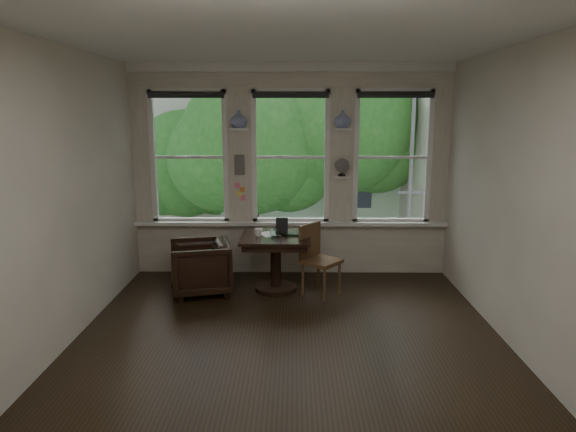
{
  "coord_description": "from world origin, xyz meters",
  "views": [
    {
      "loc": [
        0.05,
        -5.11,
        2.35
      ],
      "look_at": [
        -0.02,
        0.9,
        1.12
      ],
      "focal_mm": 32.0,
      "sensor_mm": 36.0,
      "label": 1
    }
  ],
  "objects_px": {
    "laptop": "(288,235)",
    "mug": "(258,232)",
    "armchair_left": "(200,267)",
    "side_chair_right": "(321,261)",
    "table": "(276,263)"
  },
  "relations": [
    {
      "from": "laptop",
      "to": "mug",
      "type": "height_order",
      "value": "mug"
    },
    {
      "from": "laptop",
      "to": "table",
      "type": "bearing_deg",
      "value": -173.93
    },
    {
      "from": "table",
      "to": "armchair_left",
      "type": "height_order",
      "value": "table"
    },
    {
      "from": "armchair_left",
      "to": "mug",
      "type": "distance_m",
      "value": 0.89
    },
    {
      "from": "side_chair_right",
      "to": "mug",
      "type": "xyz_separation_m",
      "value": [
        -0.82,
        0.14,
        0.34
      ]
    },
    {
      "from": "table",
      "to": "mug",
      "type": "distance_m",
      "value": 0.48
    },
    {
      "from": "table",
      "to": "armchair_left",
      "type": "xyz_separation_m",
      "value": [
        -0.98,
        -0.12,
        -0.03
      ]
    },
    {
      "from": "side_chair_right",
      "to": "mug",
      "type": "distance_m",
      "value": 0.9
    },
    {
      "from": "side_chair_right",
      "to": "armchair_left",
      "type": "bearing_deg",
      "value": 126.41
    },
    {
      "from": "table",
      "to": "laptop",
      "type": "distance_m",
      "value": 0.42
    },
    {
      "from": "side_chair_right",
      "to": "laptop",
      "type": "relative_size",
      "value": 3.0
    },
    {
      "from": "table",
      "to": "laptop",
      "type": "xyz_separation_m",
      "value": [
        0.16,
        -0.01,
        0.39
      ]
    },
    {
      "from": "table",
      "to": "side_chair_right",
      "type": "relative_size",
      "value": 0.98
    },
    {
      "from": "mug",
      "to": "armchair_left",
      "type": "bearing_deg",
      "value": -173.83
    },
    {
      "from": "side_chair_right",
      "to": "mug",
      "type": "height_order",
      "value": "side_chair_right"
    }
  ]
}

